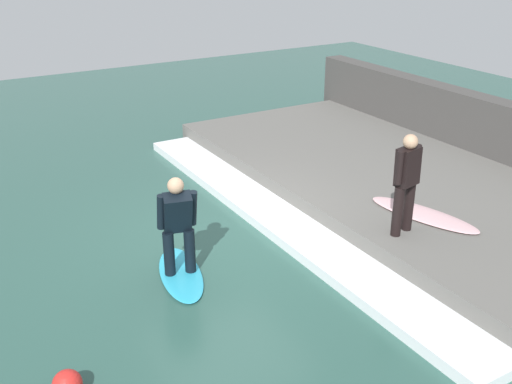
{
  "coord_description": "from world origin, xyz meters",
  "views": [
    {
      "loc": [
        -4.07,
        -7.84,
        4.68
      ],
      "look_at": [
        0.56,
        0.0,
        0.7
      ],
      "focal_mm": 42.0,
      "sensor_mm": 36.0,
      "label": 1
    }
  ],
  "objects": [
    {
      "name": "surfboard_riding",
      "position": [
        -1.16,
        -0.72,
        0.03
      ],
      "size": [
        0.97,
        1.71,
        0.06
      ],
      "color": "#2DADD1",
      "rests_on": "ground_plane"
    },
    {
      "name": "surfer_waiting_near",
      "position": [
        2.03,
        -1.91,
        1.31
      ],
      "size": [
        0.53,
        0.3,
        1.58
      ],
      "color": "black",
      "rests_on": "concrete_ledge"
    },
    {
      "name": "ground_plane",
      "position": [
        0.0,
        0.0,
        0.0
      ],
      "size": [
        28.0,
        28.0,
        0.0
      ],
      "primitive_type": "plane",
      "color": "#2D564C"
    },
    {
      "name": "concrete_ledge",
      "position": [
        3.64,
        0.0,
        0.21
      ],
      "size": [
        4.4,
        9.92,
        0.42
      ],
      "primitive_type": "cube",
      "color": "#66635E",
      "rests_on": "ground_plane"
    },
    {
      "name": "marker_buoy",
      "position": [
        -3.24,
        -2.39,
        0.16
      ],
      "size": [
        0.33,
        0.33,
        0.33
      ],
      "primitive_type": "sphere",
      "color": "red",
      "rests_on": "ground_plane"
    },
    {
      "name": "surfboard_waiting_near",
      "position": [
        2.74,
        -1.67,
        0.45
      ],
      "size": [
        1.05,
        2.01,
        0.06
      ],
      "color": "beige",
      "rests_on": "concrete_ledge"
    },
    {
      "name": "wave_foam_crest",
      "position": [
        1.01,
        0.0,
        0.08
      ],
      "size": [
        0.86,
        9.42,
        0.17
      ],
      "primitive_type": "cube",
      "color": "white",
      "rests_on": "ground_plane"
    },
    {
      "name": "surfer_riding",
      "position": [
        -1.16,
        -0.72,
        0.9
      ],
      "size": [
        0.55,
        0.5,
        1.5
      ],
      "color": "black",
      "rests_on": "surfboard_riding"
    },
    {
      "name": "back_wall",
      "position": [
        6.09,
        0.0,
        0.78
      ],
      "size": [
        0.5,
        10.42,
        1.56
      ],
      "primitive_type": "cube",
      "color": "#474442",
      "rests_on": "ground_plane"
    }
  ]
}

